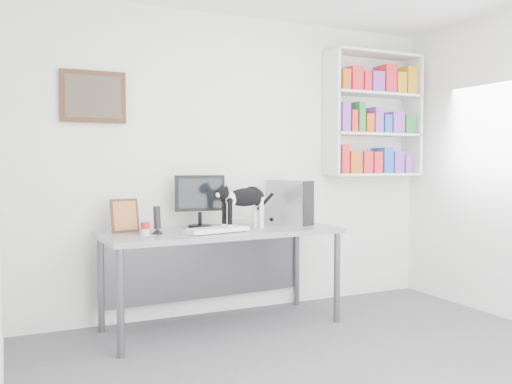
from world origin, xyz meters
TOP-DOWN VIEW (x-y plane):
  - room at (0.00, 0.00)m, footprint 4.01×4.01m
  - bookshelf at (1.40, 1.85)m, footprint 1.03×0.28m
  - wall_art at (-1.30, 1.97)m, footprint 0.52×0.04m
  - desk at (-0.35, 1.55)m, footprint 1.99×0.85m
  - monitor at (-0.46, 1.78)m, footprint 0.45×0.26m
  - keyboard at (-0.46, 1.39)m, footprint 0.54×0.29m
  - pc_tower at (0.32, 1.61)m, footprint 0.34×0.44m
  - speaker at (-0.90, 1.50)m, footprint 0.10×0.10m
  - leaning_print at (-1.11, 1.71)m, footprint 0.23×0.12m
  - soup_can at (-1.01, 1.44)m, footprint 0.08×0.08m
  - cat at (-0.18, 1.47)m, footprint 0.60×0.35m

SIDE VIEW (x-z plane):
  - desk at x=-0.35m, z-range 0.00..0.81m
  - keyboard at x=-0.46m, z-range 0.81..0.85m
  - soup_can at x=-1.01m, z-range 0.81..0.92m
  - speaker at x=-0.90m, z-range 0.81..1.04m
  - leaning_print at x=-1.11m, z-range 0.81..1.09m
  - cat at x=-0.18m, z-range 0.81..1.17m
  - pc_tower at x=0.32m, z-range 0.81..1.21m
  - monitor at x=-0.46m, z-range 0.81..1.27m
  - room at x=0.00m, z-range 0.00..2.70m
  - bookshelf at x=1.40m, z-range 1.23..2.47m
  - wall_art at x=-1.30m, z-range 1.69..2.11m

